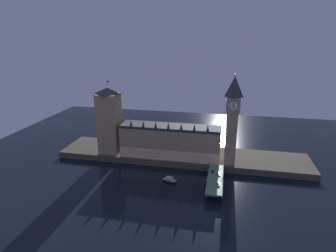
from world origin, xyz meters
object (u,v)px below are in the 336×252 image
object	(u,v)px
pedestrian_near_rail	(208,182)
boat_upstream	(170,180)
car_southbound_lead	(218,184)
street_lamp_far	(209,164)
car_northbound_lead	(212,171)
clock_tower	(232,118)
car_southbound_trail	(219,174)
pedestrian_mid_walk	(222,178)
victoria_tower	(109,120)
street_lamp_near	(206,182)

from	to	relation	value
pedestrian_near_rail	boat_upstream	world-z (taller)	pedestrian_near_rail
car_southbound_lead	street_lamp_far	bearing A→B (deg)	108.28
pedestrian_near_rail	boat_upstream	xyz separation A→B (m)	(-28.94, 7.98, -5.97)
car_northbound_lead	boat_upstream	size ratio (longest dim) A/B	0.39
pedestrian_near_rail	street_lamp_far	size ratio (longest dim) A/B	0.27
car_southbound_lead	boat_upstream	world-z (taller)	car_southbound_lead
car_southbound_lead	clock_tower	bearing A→B (deg)	79.72
car_southbound_trail	pedestrian_mid_walk	world-z (taller)	pedestrian_mid_walk
car_southbound_lead	pedestrian_mid_walk	world-z (taller)	pedestrian_mid_walk
victoria_tower	car_southbound_lead	distance (m)	111.66
clock_tower	street_lamp_near	size ratio (longest dim) A/B	11.65
street_lamp_near	street_lamp_far	world-z (taller)	street_lamp_far
clock_tower	pedestrian_mid_walk	bearing A→B (deg)	-98.63
pedestrian_near_rail	clock_tower	bearing A→B (deg)	69.15
street_lamp_far	boat_upstream	distance (m)	33.64
pedestrian_near_rail	pedestrian_mid_walk	distance (m)	12.82
street_lamp_near	clock_tower	bearing A→B (deg)	71.33
car_southbound_lead	pedestrian_near_rail	size ratio (longest dim) A/B	2.64
car_southbound_trail	boat_upstream	size ratio (longest dim) A/B	0.38
car_northbound_lead	car_southbound_lead	bearing A→B (deg)	-74.73
car_southbound_trail	pedestrian_near_rail	distance (m)	16.74
car_southbound_trail	pedestrian_near_rail	bearing A→B (deg)	-117.21
clock_tower	boat_upstream	world-z (taller)	clock_tower
car_southbound_trail	boat_upstream	world-z (taller)	car_southbound_trail
victoria_tower	street_lamp_far	size ratio (longest dim) A/B	9.87
clock_tower	street_lamp_near	distance (m)	58.86
car_northbound_lead	pedestrian_near_rail	distance (m)	17.75
clock_tower	street_lamp_near	xyz separation A→B (m)	(-15.41, -45.61, -33.86)
car_southbound_trail	boat_upstream	distance (m)	37.68
street_lamp_near	boat_upstream	bearing A→B (deg)	153.62
clock_tower	street_lamp_far	bearing A→B (deg)	-133.64
pedestrian_mid_walk	victoria_tower	bearing A→B (deg)	160.34
car_northbound_lead	boat_upstream	xyz separation A→B (m)	(-31.50, -9.58, -5.78)
car_northbound_lead	street_lamp_near	world-z (taller)	street_lamp_near
victoria_tower	street_lamp_near	bearing A→B (deg)	-28.96
car_southbound_lead	boat_upstream	bearing A→B (deg)	166.02
victoria_tower	pedestrian_mid_walk	size ratio (longest dim) A/B	35.29
car_northbound_lead	car_southbound_trail	bearing A→B (deg)	-27.63
pedestrian_near_rail	car_northbound_lead	bearing A→B (deg)	81.73
car_northbound_lead	pedestrian_mid_walk	bearing A→B (deg)	-52.00
street_lamp_near	pedestrian_near_rail	bearing A→B (deg)	86.29
clock_tower	car_southbound_trail	bearing A→B (deg)	-106.69
pedestrian_mid_walk	car_southbound_lead	bearing A→B (deg)	-106.01
clock_tower	boat_upstream	bearing A→B (deg)	-144.42
street_lamp_far	street_lamp_near	bearing A→B (deg)	-90.00
street_lamp_far	pedestrian_mid_walk	bearing A→B (deg)	-55.61
victoria_tower	pedestrian_near_rail	size ratio (longest dim) A/B	37.25
car_southbound_trail	street_lamp_near	world-z (taller)	street_lamp_near
car_southbound_lead	pedestrian_near_rail	distance (m)	7.74
pedestrian_near_rail	boat_upstream	distance (m)	30.61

